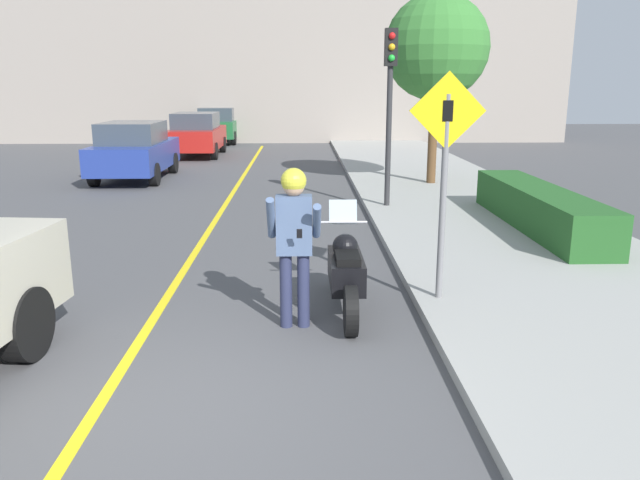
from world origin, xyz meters
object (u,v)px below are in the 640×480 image
object	(u,v)px
street_tree	(437,48)
traffic_light	(390,85)
crossing_sign	(445,166)
parked_car_green	(219,125)
motorcycle	(346,272)
parked_car_red	(197,134)
parked_car_blue	(135,150)
person_biker	(294,230)

from	to	relation	value
street_tree	traffic_light	bearing A→B (deg)	-116.72
crossing_sign	traffic_light	world-z (taller)	traffic_light
street_tree	parked_car_green	distance (m)	15.92
motorcycle	traffic_light	distance (m)	6.77
crossing_sign	parked_car_red	xyz separation A→B (m)	(-5.79, 17.36, -0.92)
street_tree	parked_car_green	world-z (taller)	street_tree
crossing_sign	motorcycle	bearing A→B (deg)	-175.87
traffic_light	street_tree	size ratio (longest dim) A/B	0.76
motorcycle	parked_car_blue	distance (m)	12.44
person_biker	traffic_light	xyz separation A→B (m)	(1.98, 6.78, 1.58)
parked_car_red	traffic_light	bearing A→B (deg)	-61.94
person_biker	parked_car_red	size ratio (longest dim) A/B	0.44
motorcycle	parked_car_blue	xyz separation A→B (m)	(-5.42, 11.20, 0.37)
traffic_light	parked_car_green	bearing A→B (deg)	109.01
parked_car_red	person_biker	bearing A→B (deg)	-77.48
person_biker	parked_car_green	bearing A→B (deg)	99.28
crossing_sign	parked_car_blue	xyz separation A→B (m)	(-6.60, 11.11, -0.92)
parked_car_green	street_tree	bearing A→B (deg)	-61.38
parked_car_green	parked_car_red	bearing A→B (deg)	-91.01
street_tree	parked_car_blue	bearing A→B (deg)	168.70
parked_car_blue	parked_car_green	bearing A→B (deg)	85.68
crossing_sign	person_biker	bearing A→B (deg)	-161.08
person_biker	crossing_sign	bearing A→B (deg)	18.92
crossing_sign	parked_car_blue	distance (m)	12.96
parked_car_blue	parked_car_red	size ratio (longest dim) A/B	1.00
person_biker	parked_car_red	xyz separation A→B (m)	(-3.99, 17.97, -0.29)
person_biker	crossing_sign	xyz separation A→B (m)	(1.80, 0.62, 0.64)
motorcycle	street_tree	size ratio (longest dim) A/B	0.44
person_biker	street_tree	xyz separation A→B (m)	(3.62, 10.05, 2.51)
street_tree	parked_car_green	size ratio (longest dim) A/B	1.17
motorcycle	street_tree	distance (m)	10.46
person_biker	parked_car_red	world-z (taller)	person_biker
motorcycle	parked_car_blue	bearing A→B (deg)	115.84
traffic_light	parked_car_green	distance (m)	18.10
traffic_light	motorcycle	bearing A→B (deg)	-102.25
motorcycle	street_tree	bearing A→B (deg)	72.50
street_tree	parked_car_green	bearing A→B (deg)	118.62
motorcycle	parked_car_red	world-z (taller)	parked_car_red
crossing_sign	street_tree	size ratio (longest dim) A/B	0.56
traffic_light	street_tree	world-z (taller)	street_tree
street_tree	parked_car_green	xyz separation A→B (m)	(-7.51, 13.76, -2.80)
traffic_light	parked_car_blue	world-z (taller)	traffic_light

